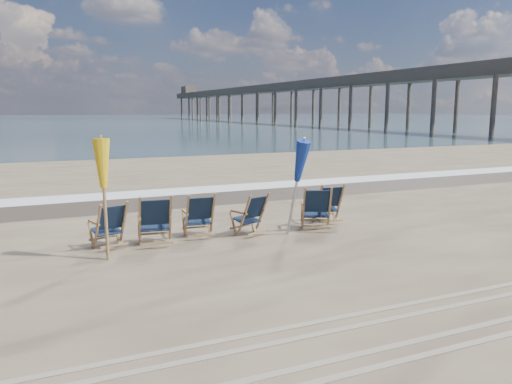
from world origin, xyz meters
The scene contains 13 objects.
ocean centered at (0.00, 128.00, 0.00)m, with size 400.00×400.00×0.00m, color #38525D.
surf_foam centered at (0.00, 8.30, 0.00)m, with size 200.00×1.40×0.01m, color silver.
wet_sand_strip centered at (0.00, 6.80, 0.00)m, with size 200.00×2.60×0.00m, color #42362A.
tire_tracks centered at (0.00, -2.80, 0.01)m, with size 80.00×1.30×0.01m, color gray, non-canonical shape.
beach_chair_0 centered at (-2.72, 2.29, 0.46)m, with size 0.59×0.66×0.92m, color #101D31, non-canonical shape.
beach_chair_1 centered at (-1.89, 2.00, 0.51)m, with size 0.66×0.74×1.03m, color #101D31, non-canonical shape.
beach_chair_2 centered at (-0.94, 2.27, 0.48)m, with size 0.61×0.68×0.95m, color #101D31, non-canonical shape.
beach_chair_3 centered at (0.13, 2.13, 0.46)m, with size 0.58×0.66×0.91m, color #101D31, non-canonical shape.
beach_chair_4 centered at (1.55, 1.76, 0.50)m, with size 0.64×0.72×1.01m, color #101D31, non-canonical shape.
beach_chair_5 centered at (2.17, 2.32, 0.48)m, with size 0.61×0.69×0.95m, color #101D31, non-canonical shape.
umbrella_yellow centered at (-3.13, 1.59, 1.58)m, with size 0.30×0.30×2.10m.
umbrella_blue centered at (0.64, 1.67, 1.53)m, with size 0.30×0.30×2.05m.
fishing_pier centered at (38.00, 74.00, 4.65)m, with size 4.40×140.00×9.30m, color brown, non-canonical shape.
Camera 1 is at (-4.15, -7.24, 2.61)m, focal length 35.00 mm.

